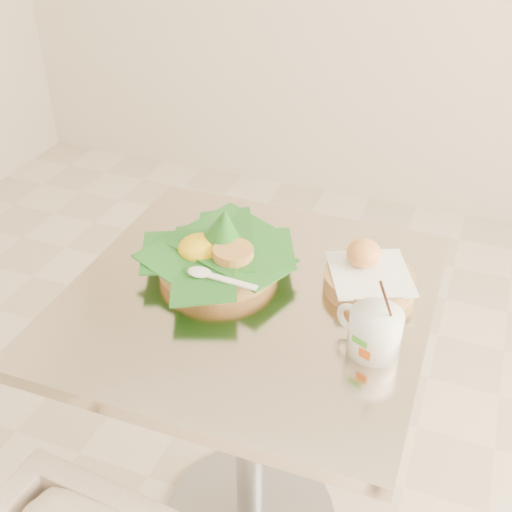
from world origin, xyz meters
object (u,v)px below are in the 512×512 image
(cafe_table, at_px, (250,374))
(coffee_mug, at_px, (374,330))
(rice_basket, at_px, (218,251))
(bread_basket, at_px, (368,276))

(cafe_table, xyz_separation_m, coffee_mug, (0.26, -0.07, 0.26))
(rice_basket, relative_size, bread_basket, 1.52)
(rice_basket, bearing_deg, bread_basket, 8.47)
(rice_basket, height_order, bread_basket, rice_basket)
(bread_basket, height_order, coffee_mug, coffee_mug)
(cafe_table, xyz_separation_m, bread_basket, (0.21, 0.10, 0.25))
(bread_basket, xyz_separation_m, coffee_mug, (0.05, -0.17, 0.02))
(cafe_table, bearing_deg, rice_basket, 147.55)
(coffee_mug, bearing_deg, bread_basket, 105.31)
(cafe_table, xyz_separation_m, rice_basket, (-0.09, 0.06, 0.26))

